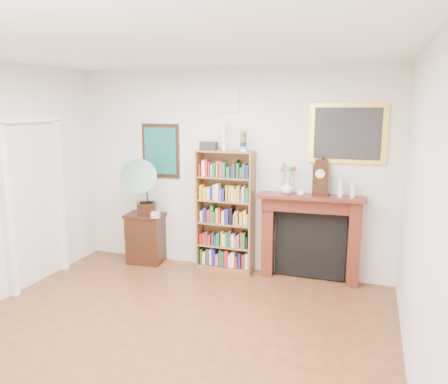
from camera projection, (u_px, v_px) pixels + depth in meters
name	position (u px, v px, depth m)	size (l,w,h in m)	color
room	(140.00, 212.00, 3.74)	(4.51, 5.01, 2.81)	#522F19
door_casing	(34.00, 188.00, 5.57)	(0.08, 1.02, 2.17)	white
teal_poster	(161.00, 151.00, 6.32)	(0.58, 0.04, 0.78)	black
small_picture	(230.00, 101.00, 5.85)	(0.26, 0.04, 0.30)	white
gilt_painting	(347.00, 134.00, 5.45)	(0.95, 0.04, 0.75)	yellow
bookshelf	(225.00, 205.00, 6.00)	(0.78, 0.28, 1.96)	brown
side_cabinet	(146.00, 238.00, 6.44)	(0.54, 0.40, 0.74)	black
fireplace	(310.00, 230.00, 5.74)	(1.39, 0.41, 1.16)	#481910
gramophone	(141.00, 183.00, 6.20)	(0.70, 0.77, 0.83)	black
cd_stack	(156.00, 215.00, 6.16)	(0.12, 0.12, 0.08)	silver
mantel_clock	(320.00, 178.00, 5.55)	(0.21, 0.14, 0.46)	black
flower_vase	(287.00, 187.00, 5.69)	(0.16, 0.16, 0.17)	white
teacup	(301.00, 193.00, 5.56)	(0.10, 0.10, 0.08)	white
bottle_left	(341.00, 188.00, 5.48)	(0.07, 0.07, 0.24)	silver
bottle_right	(353.00, 190.00, 5.43)	(0.06, 0.06, 0.20)	silver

